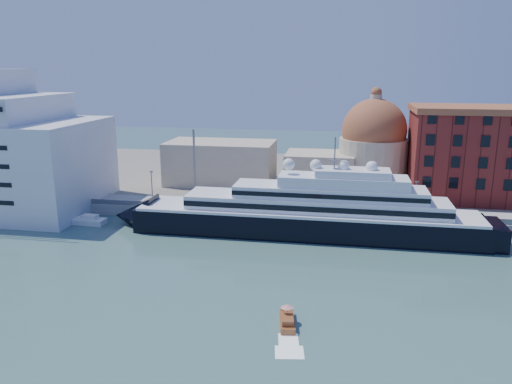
# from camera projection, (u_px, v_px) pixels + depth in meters

# --- Properties ---
(ground) EXTENTS (400.00, 400.00, 0.00)m
(ground) POSITION_uv_depth(u_px,v_px,m) (253.00, 276.00, 84.78)
(ground) COLOR #325755
(ground) RESTS_ON ground
(quay) EXTENTS (180.00, 10.00, 2.50)m
(quay) POSITION_uv_depth(u_px,v_px,m) (279.00, 213.00, 116.92)
(quay) COLOR gray
(quay) RESTS_ON ground
(land) EXTENTS (260.00, 72.00, 2.00)m
(land) POSITION_uv_depth(u_px,v_px,m) (296.00, 177.00, 156.11)
(land) COLOR slate
(land) RESTS_ON ground
(quay_fence) EXTENTS (180.00, 0.10, 1.20)m
(quay_fence) POSITION_uv_depth(u_px,v_px,m) (277.00, 210.00, 112.17)
(quay_fence) COLOR slate
(quay_fence) RESTS_ON quay
(superyacht) EXTENTS (81.69, 11.32, 24.41)m
(superyacht) POSITION_uv_depth(u_px,v_px,m) (295.00, 215.00, 104.87)
(superyacht) COLOR black
(superyacht) RESTS_ON ground
(service_barge) EXTENTS (10.30, 3.64, 2.30)m
(service_barge) POSITION_uv_depth(u_px,v_px,m) (84.00, 221.00, 112.77)
(service_barge) COLOR white
(service_barge) RESTS_ON ground
(water_taxi) EXTENTS (2.90, 6.21, 2.84)m
(water_taxi) POSITION_uv_depth(u_px,v_px,m) (287.00, 320.00, 68.50)
(water_taxi) COLOR brown
(water_taxi) RESTS_ON ground
(warehouse) EXTENTS (43.00, 19.00, 23.25)m
(warehouse) POSITION_uv_depth(u_px,v_px,m) (500.00, 154.00, 122.11)
(warehouse) COLOR maroon
(warehouse) RESTS_ON land
(church) EXTENTS (66.00, 18.00, 25.50)m
(church) POSITION_uv_depth(u_px,v_px,m) (314.00, 156.00, 136.09)
(church) COLOR beige
(church) RESTS_ON land
(lamp_posts) EXTENTS (120.80, 2.40, 18.00)m
(lamp_posts) POSITION_uv_depth(u_px,v_px,m) (224.00, 176.00, 115.34)
(lamp_posts) COLOR slate
(lamp_posts) RESTS_ON quay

